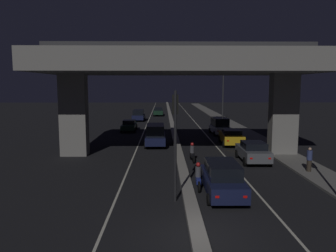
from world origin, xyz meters
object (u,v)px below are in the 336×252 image
pedestrian_on_sidewalk (309,159)px  car_dark_blue_lead_oncoming (155,135)px  car_dark_blue_lead (222,178)px  car_white_fourth (220,126)px  car_dark_green_fourth_oncoming (158,112)px  car_taxi_yellow_third (231,137)px  motorcycle_blue_filtering_near (198,178)px  motorcycle_black_filtering_mid (192,153)px  car_grey_second (253,151)px  traffic_light_left_of_median (175,127)px  car_dark_green_second_oncoming (129,125)px  street_lamp (221,93)px  car_dark_blue_third_oncoming (139,115)px

pedestrian_on_sidewalk → car_dark_blue_lead_oncoming: bearing=135.7°
car_dark_blue_lead → car_white_fourth: size_ratio=1.14×
car_dark_blue_lead_oncoming → car_dark_green_fourth_oncoming: size_ratio=1.17×
car_taxi_yellow_third → motorcycle_blue_filtering_near: (-4.66, -13.54, -0.18)m
car_dark_blue_lead_oncoming → motorcycle_black_filtering_mid: car_dark_blue_lead_oncoming is taller
car_grey_second → pedestrian_on_sidewalk: (2.81, -3.24, 0.11)m
traffic_light_left_of_median → car_taxi_yellow_third: (6.01, 15.42, -2.91)m
pedestrian_on_sidewalk → car_white_fourth: bearing=99.4°
car_taxi_yellow_third → car_white_fourth: car_white_fourth is taller
car_grey_second → car_dark_green_second_oncoming: bearing=33.8°
traffic_light_left_of_median → motorcycle_black_filtering_mid: traffic_light_left_of_median is taller
car_taxi_yellow_third → car_white_fourth: (0.07, 6.91, 0.21)m
motorcycle_black_filtering_mid → pedestrian_on_sidewalk: pedestrian_on_sidewalk is taller
car_white_fourth → car_dark_green_second_oncoming: car_white_fourth is taller
car_dark_blue_lead → motorcycle_blue_filtering_near: size_ratio=2.50×
street_lamp → car_taxi_yellow_third: bearing=-96.7°
car_dark_green_fourth_oncoming → motorcycle_black_filtering_mid: 38.09m
motorcycle_black_filtering_mid → street_lamp: bearing=-19.0°
car_dark_blue_third_oncoming → car_dark_blue_lead_oncoming: bearing=9.1°
traffic_light_left_of_median → car_taxi_yellow_third: 16.80m
car_white_fourth → car_taxi_yellow_third: bearing=176.7°
car_dark_green_fourth_oncoming → car_dark_blue_lead: bearing=4.7°
car_dark_blue_lead_oncoming → pedestrian_on_sidewalk: bearing=44.9°
car_dark_blue_lead → car_dark_blue_third_oncoming: bearing=11.6°
traffic_light_left_of_median → car_dark_blue_lead_oncoming: (-1.33, 15.07, -2.65)m
car_taxi_yellow_third → car_dark_green_fourth_oncoming: car_dark_green_fourth_oncoming is taller
car_dark_blue_lead → motorcycle_black_filtering_mid: bearing=7.3°
motorcycle_blue_filtering_near → car_grey_second: bearing=-35.6°
car_grey_second → pedestrian_on_sidewalk: bearing=-138.0°
street_lamp → car_white_fourth: bearing=-100.3°
traffic_light_left_of_median → car_dark_blue_lead: bearing=19.1°
car_grey_second → car_dark_blue_third_oncoming: (-10.75, 29.03, 0.16)m
car_grey_second → motorcycle_blue_filtering_near: 7.98m
car_dark_green_fourth_oncoming → motorcycle_black_filtering_mid: size_ratio=2.19×
car_taxi_yellow_third → car_dark_green_second_oncoming: bearing=49.8°
car_taxi_yellow_third → pedestrian_on_sidewalk: pedestrian_on_sidewalk is taller
car_dark_blue_lead → car_dark_blue_lead_oncoming: car_dark_blue_lead_oncoming is taller
street_lamp → car_grey_second: 26.03m
car_grey_second → motorcycle_blue_filtering_near: size_ratio=2.19×
car_dark_blue_lead → traffic_light_left_of_median: bearing=109.6°
car_grey_second → car_taxi_yellow_third: car_grey_second is taller
car_dark_blue_lead → car_dark_blue_lead_oncoming: bearing=15.7°
traffic_light_left_of_median → car_dark_blue_third_oncoming: bearing=97.0°
car_dark_green_second_oncoming → car_dark_blue_lead: bearing=16.3°
street_lamp → car_dark_green_second_oncoming: bearing=-147.0°
car_dark_green_second_oncoming → car_taxi_yellow_third: bearing=46.9°
car_taxi_yellow_third → car_dark_green_second_oncoming: 14.81m
traffic_light_left_of_median → street_lamp: (8.20, 33.93, 0.81)m
traffic_light_left_of_median → motorcycle_black_filtering_mid: (1.60, 8.50, -3.11)m
car_dark_blue_third_oncoming → traffic_light_left_of_median: bearing=7.7°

